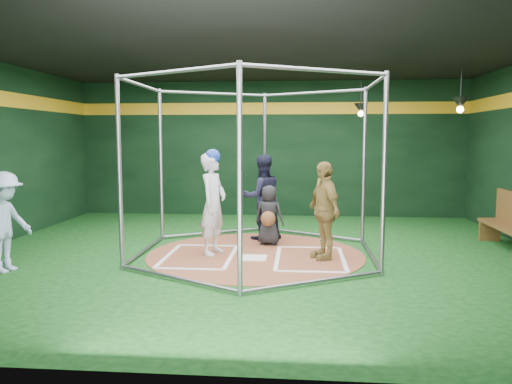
# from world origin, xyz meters

# --- Properties ---
(room_shell) EXTENTS (10.10, 9.10, 3.53)m
(room_shell) POSITION_xyz_m (0.00, 0.01, 1.75)
(room_shell) COLOR #0D390F
(room_shell) RESTS_ON ground
(clay_disc) EXTENTS (3.80, 3.80, 0.01)m
(clay_disc) POSITION_xyz_m (0.00, 0.00, 0.01)
(clay_disc) COLOR brown
(clay_disc) RESTS_ON ground
(home_plate) EXTENTS (0.43, 0.43, 0.01)m
(home_plate) POSITION_xyz_m (0.00, -0.30, 0.02)
(home_plate) COLOR white
(home_plate) RESTS_ON clay_disc
(batter_box_left) EXTENTS (1.17, 1.77, 0.01)m
(batter_box_left) POSITION_xyz_m (-0.95, -0.25, 0.02)
(batter_box_left) COLOR white
(batter_box_left) RESTS_ON clay_disc
(batter_box_right) EXTENTS (1.17, 1.77, 0.01)m
(batter_box_right) POSITION_xyz_m (0.95, -0.25, 0.02)
(batter_box_right) COLOR white
(batter_box_right) RESTS_ON clay_disc
(batting_cage) EXTENTS (4.05, 4.67, 3.00)m
(batting_cage) POSITION_xyz_m (-0.00, -0.00, 1.50)
(batting_cage) COLOR gray
(batting_cage) RESTS_ON ground
(pendant_lamp_near) EXTENTS (0.34, 0.34, 0.90)m
(pendant_lamp_near) POSITION_xyz_m (2.20, 3.60, 2.74)
(pendant_lamp_near) COLOR black
(pendant_lamp_near) RESTS_ON room_shell
(pendant_lamp_far) EXTENTS (0.34, 0.34, 0.90)m
(pendant_lamp_far) POSITION_xyz_m (4.00, 2.00, 2.74)
(pendant_lamp_far) COLOR black
(pendant_lamp_far) RESTS_ON room_shell
(batter_figure) EXTENTS (0.58, 0.74, 1.84)m
(batter_figure) POSITION_xyz_m (-0.74, -0.04, 0.93)
(batter_figure) COLOR silver
(batter_figure) RESTS_ON clay_disc
(visitor_leopard) EXTENTS (0.75, 1.04, 1.65)m
(visitor_leopard) POSITION_xyz_m (1.17, -0.20, 0.83)
(visitor_leopard) COLOR tan
(visitor_leopard) RESTS_ON clay_disc
(catcher_figure) EXTENTS (0.63, 0.64, 1.14)m
(catcher_figure) POSITION_xyz_m (0.18, 0.81, 0.58)
(catcher_figure) COLOR black
(catcher_figure) RESTS_ON clay_disc
(umpire) EXTENTS (1.01, 0.91, 1.70)m
(umpire) POSITION_xyz_m (0.01, 1.36, 0.86)
(umpire) COLOR black
(umpire) RESTS_ON clay_disc
(bystander_blue) EXTENTS (0.78, 1.10, 1.54)m
(bystander_blue) POSITION_xyz_m (-3.72, -1.43, 0.77)
(bystander_blue) COLOR #A3BBD7
(bystander_blue) RESTS_ON ground
(dugout_bench) EXTENTS (0.42, 1.80, 1.05)m
(dugout_bench) POSITION_xyz_m (4.63, 0.80, 0.54)
(dugout_bench) COLOR brown
(dugout_bench) RESTS_ON ground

